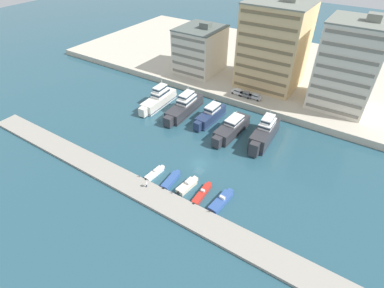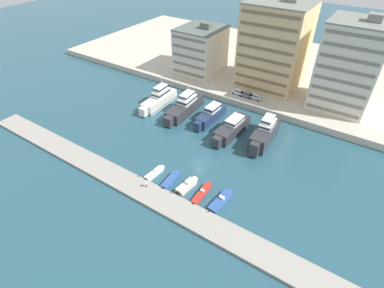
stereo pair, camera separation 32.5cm
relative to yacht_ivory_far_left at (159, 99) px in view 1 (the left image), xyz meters
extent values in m
plane|color=#285160|center=(26.75, -17.69, -2.31)|extent=(400.00, 400.00, 0.00)
cube|color=beige|center=(26.75, 48.19, -1.22)|extent=(180.00, 70.00, 2.18)
cube|color=#9E998E|center=(26.75, -32.93, -1.96)|extent=(120.00, 6.00, 0.69)
cube|color=silver|center=(0.00, 0.07, -0.72)|extent=(4.62, 14.60, 3.17)
cube|color=silver|center=(0.27, -8.09, -0.64)|extent=(2.35, 2.15, 2.70)
cube|color=#192347|center=(0.00, 0.07, -1.75)|extent=(4.66, 14.75, 0.24)
cube|color=white|center=(-0.04, 1.15, 1.76)|extent=(3.43, 6.18, 1.79)
cube|color=#233342|center=(-0.04, 1.15, 1.94)|extent=(3.47, 6.24, 0.65)
cube|color=white|center=(-0.04, 1.15, 3.41)|extent=(2.68, 4.82, 1.49)
cube|color=#233342|center=(-0.04, 1.15, 3.56)|extent=(2.71, 4.87, 0.54)
cylinder|color=silver|center=(-0.07, 2.07, 5.05)|extent=(0.16, 0.16, 1.80)
cube|color=silver|center=(-0.26, 7.75, -1.43)|extent=(3.55, 1.02, 0.20)
cube|color=#333338|center=(9.84, 0.66, -0.60)|extent=(5.09, 16.05, 3.41)
cube|color=#333338|center=(10.17, -8.29, -0.52)|extent=(2.56, 2.34, 2.90)
cube|color=black|center=(9.84, 0.66, -1.71)|extent=(5.14, 16.21, 0.24)
cube|color=white|center=(9.80, 1.85, 1.95)|extent=(3.76, 6.80, 1.70)
cube|color=#233342|center=(9.80, 1.85, 2.12)|extent=(3.81, 6.87, 0.61)
cube|color=white|center=(9.80, 1.85, 3.46)|extent=(2.93, 5.30, 1.30)
cube|color=#233342|center=(9.80, 1.85, 3.59)|extent=(2.97, 5.36, 0.47)
cylinder|color=silver|center=(9.76, 2.85, 5.01)|extent=(0.16, 0.16, 1.80)
cube|color=#333338|center=(9.53, 9.05, -1.37)|extent=(3.86, 1.04, 0.20)
cube|color=navy|center=(18.90, 1.27, -0.72)|extent=(4.11, 12.22, 3.17)
cube|color=navy|center=(18.62, -5.58, -0.64)|extent=(2.06, 1.89, 2.69)
cube|color=#334C7F|center=(18.90, 1.27, -1.75)|extent=(4.15, 12.34, 0.24)
cube|color=white|center=(18.93, 2.17, 1.72)|extent=(3.03, 5.18, 1.72)
cube|color=#233342|center=(18.93, 2.17, 1.89)|extent=(3.07, 5.24, 0.62)
cylinder|color=silver|center=(18.97, 2.93, 3.48)|extent=(0.16, 0.16, 1.80)
cube|color=navy|center=(19.16, 7.75, -1.44)|extent=(3.11, 1.02, 0.20)
cube|color=#333338|center=(27.49, -1.46, -0.61)|extent=(5.04, 13.87, 3.39)
cube|color=#333338|center=(27.04, -9.23, -0.52)|extent=(2.46, 2.26, 2.88)
cube|color=black|center=(27.49, -1.46, -1.71)|extent=(5.09, 14.01, 0.24)
cube|color=white|center=(27.55, -0.43, 1.78)|extent=(3.65, 5.91, 1.38)
cube|color=#233342|center=(27.55, -0.43, 1.92)|extent=(3.70, 5.97, 0.50)
cylinder|color=silver|center=(27.60, 0.42, 3.37)|extent=(0.16, 0.16, 1.80)
cube|color=#333338|center=(27.91, 5.81, -1.37)|extent=(3.67, 1.11, 0.20)
cube|color=#333338|center=(36.48, 0.50, -0.12)|extent=(4.93, 14.00, 4.38)
cube|color=#333338|center=(36.85, -7.36, -0.01)|extent=(2.45, 2.25, 3.73)
cube|color=#192347|center=(36.48, 0.50, -1.54)|extent=(4.98, 14.14, 0.24)
cube|color=white|center=(36.43, 1.53, 2.76)|extent=(3.61, 5.95, 1.37)
cube|color=#233342|center=(36.43, 1.53, 2.90)|extent=(3.66, 6.01, 0.49)
cube|color=white|center=(36.43, 1.53, 4.11)|extent=(2.82, 4.64, 1.32)
cube|color=#233342|center=(36.43, 1.53, 4.24)|extent=(2.85, 4.69, 0.48)
cylinder|color=silver|center=(36.39, 2.40, 5.67)|extent=(0.16, 0.16, 1.80)
cube|color=#333338|center=(36.13, 7.84, -1.10)|extent=(3.67, 1.07, 0.20)
cube|color=white|center=(19.85, -27.16, -1.83)|extent=(1.97, 5.37, 0.95)
cube|color=white|center=(20.09, -24.23, -1.83)|extent=(0.91, 0.77, 0.80)
cube|color=silver|center=(19.88, -26.77, -1.18)|extent=(0.90, 0.67, 0.35)
cube|color=#283847|center=(19.91, -26.49, -1.13)|extent=(0.78, 0.14, 0.21)
cube|color=black|center=(19.62, -29.96, -1.68)|extent=(0.38, 0.31, 0.60)
cube|color=#33569E|center=(24.62, -26.98, -1.77)|extent=(2.20, 5.94, 1.08)
cube|color=#33569E|center=(24.38, -23.72, -1.77)|extent=(1.03, 0.87, 0.92)
cube|color=black|center=(24.85, -30.06, -1.62)|extent=(0.38, 0.31, 0.60)
cube|color=beige|center=(28.76, -26.47, -1.76)|extent=(2.73, 5.51, 1.09)
cube|color=beige|center=(29.12, -23.42, -1.76)|extent=(1.27, 1.09, 0.93)
cube|color=silver|center=(28.80, -26.08, -0.93)|extent=(1.23, 0.73, 0.58)
cube|color=#283847|center=(28.84, -25.80, -0.84)|extent=(1.06, 0.20, 0.35)
cube|color=black|center=(28.43, -29.28, -1.61)|extent=(0.39, 0.32, 0.60)
cube|color=red|center=(32.88, -26.57, -1.86)|extent=(1.83, 6.76, 0.88)
cube|color=red|center=(32.72, -22.91, -1.86)|extent=(0.87, 0.73, 0.75)
cube|color=silver|center=(32.86, -26.06, -1.18)|extent=(0.87, 0.64, 0.49)
cube|color=#283847|center=(32.85, -25.78, -1.11)|extent=(0.77, 0.11, 0.29)
cube|color=black|center=(33.04, -30.09, -1.71)|extent=(0.37, 0.30, 0.60)
cube|color=#33569E|center=(37.54, -26.21, -1.79)|extent=(2.73, 6.94, 1.03)
cube|color=#33569E|center=(37.87, -22.39, -1.79)|extent=(1.27, 1.07, 0.87)
cube|color=silver|center=(37.59, -25.70, -0.98)|extent=(1.24, 0.70, 0.60)
cube|color=#283847|center=(37.61, -25.42, -0.89)|extent=(1.09, 0.17, 0.36)
cube|color=black|center=(37.24, -29.77, -1.64)|extent=(0.38, 0.31, 0.60)
cube|color=white|center=(19.87, 17.26, 0.59)|extent=(4.25, 2.12, 0.80)
cube|color=white|center=(20.02, 17.25, 1.33)|extent=(2.25, 1.77, 0.68)
cube|color=#1E2833|center=(20.02, 17.25, 1.33)|extent=(2.21, 1.78, 0.37)
cylinder|color=black|center=(18.44, 16.56, 0.19)|extent=(0.66, 0.29, 0.64)
cylinder|color=black|center=(18.61, 18.25, 0.19)|extent=(0.66, 0.29, 0.64)
cylinder|color=black|center=(21.12, 16.28, 0.19)|extent=(0.66, 0.29, 0.64)
cylinder|color=black|center=(21.30, 17.97, 0.19)|extent=(0.66, 0.29, 0.64)
cube|color=slate|center=(23.00, 17.09, 0.59)|extent=(4.18, 1.90, 0.80)
cube|color=slate|center=(23.15, 17.09, 1.33)|extent=(2.17, 1.66, 0.68)
cube|color=#1E2833|center=(23.15, 17.09, 1.33)|extent=(2.13, 1.67, 0.37)
cylinder|color=black|center=(21.61, 16.31, 0.19)|extent=(0.65, 0.25, 0.64)
cylinder|color=black|center=(21.69, 18.01, 0.19)|extent=(0.65, 0.25, 0.64)
cylinder|color=black|center=(24.31, 16.18, 0.19)|extent=(0.65, 0.25, 0.64)
cylinder|color=black|center=(24.39, 17.88, 0.19)|extent=(0.65, 0.25, 0.64)
cube|color=#B7BCC1|center=(26.24, 17.34, 0.59)|extent=(4.19, 1.93, 0.80)
cube|color=#B7BCC1|center=(26.39, 17.33, 1.33)|extent=(2.19, 1.68, 0.68)
cube|color=#1E2833|center=(26.39, 17.33, 1.33)|extent=(2.15, 1.69, 0.37)
cylinder|color=black|center=(24.85, 16.57, 0.19)|extent=(0.65, 0.26, 0.64)
cylinder|color=black|center=(24.95, 18.26, 0.19)|extent=(0.65, 0.26, 0.64)
cylinder|color=black|center=(27.54, 16.41, 0.19)|extent=(0.65, 0.26, 0.64)
cylinder|color=black|center=(27.64, 18.11, 0.19)|extent=(0.65, 0.26, 0.64)
cube|color=silver|center=(-1.28, 27.41, 7.69)|extent=(14.72, 16.49, 15.63)
cube|color=gray|center=(-1.28, 19.06, 1.43)|extent=(13.54, 0.24, 0.90)
cube|color=gray|center=(-1.28, 19.06, 4.56)|extent=(13.54, 0.24, 0.90)
cube|color=gray|center=(-1.28, 19.06, 7.69)|extent=(13.54, 0.24, 0.90)
cube|color=gray|center=(-1.28, 19.06, 10.81)|extent=(13.54, 0.24, 0.90)
cube|color=gray|center=(-1.28, 19.06, 13.94)|extent=(13.54, 0.24, 0.90)
cube|color=#56605B|center=(-1.28, 27.41, 15.70)|extent=(15.01, 16.82, 0.40)
cube|color=#56605B|center=(0.93, 27.41, 16.90)|extent=(3.60, 3.20, 2.00)
cube|color=#E0BC84|center=(25.41, 30.53, 13.32)|extent=(19.35, 17.95, 26.89)
cube|color=#7B6748|center=(25.41, 21.45, 1.55)|extent=(17.80, 0.24, 0.90)
cube|color=#7B6748|center=(25.41, 21.45, 4.91)|extent=(17.80, 0.24, 0.90)
cube|color=#7B6748|center=(25.41, 21.45, 8.28)|extent=(17.80, 0.24, 0.90)
cube|color=#7B6748|center=(25.41, 21.45, 11.64)|extent=(17.80, 0.24, 0.90)
cube|color=#7B6748|center=(25.41, 21.45, 15.00)|extent=(17.80, 0.24, 0.90)
cube|color=#7B6748|center=(25.41, 21.45, 18.36)|extent=(17.80, 0.24, 0.90)
cube|color=#7B6748|center=(25.41, 21.45, 21.72)|extent=(17.80, 0.24, 0.90)
cube|color=#7B6748|center=(25.41, 21.45, 25.08)|extent=(17.80, 0.24, 0.90)
cube|color=gray|center=(25.41, 30.53, 26.96)|extent=(19.74, 18.31, 0.40)
cube|color=silver|center=(49.11, 27.91, 12.53)|extent=(16.25, 15.00, 25.31)
cube|color=gray|center=(49.11, 20.31, 1.45)|extent=(14.95, 0.24, 0.90)
cube|color=gray|center=(49.11, 20.31, 4.62)|extent=(14.95, 0.24, 0.90)
cube|color=gray|center=(49.11, 20.31, 7.78)|extent=(14.95, 0.24, 0.90)
cube|color=gray|center=(49.11, 20.31, 10.95)|extent=(14.95, 0.24, 0.90)
cube|color=gray|center=(49.11, 20.31, 14.11)|extent=(14.95, 0.24, 0.90)
cube|color=gray|center=(49.11, 20.31, 17.27)|extent=(14.95, 0.24, 0.90)
cube|color=gray|center=(49.11, 20.31, 20.44)|extent=(14.95, 0.24, 0.90)
cube|color=gray|center=(49.11, 20.31, 23.60)|extent=(14.95, 0.24, 0.90)
cube|color=gray|center=(49.11, 27.91, 25.38)|extent=(16.57, 15.30, 0.40)
cube|color=gray|center=(51.55, 27.91, 26.58)|extent=(3.60, 3.20, 2.00)
cylinder|color=#282D3D|center=(21.35, -31.80, -1.20)|extent=(0.13, 0.13, 0.82)
cylinder|color=#282D3D|center=(21.35, -31.63, -1.20)|extent=(0.13, 0.13, 0.82)
cube|color=silver|center=(21.35, -31.71, -0.48)|extent=(0.23, 0.46, 0.63)
cylinder|color=silver|center=(21.36, -31.99, -0.53)|extent=(0.10, 0.10, 0.63)
cylinder|color=silver|center=(21.35, -31.44, -0.53)|extent=(0.10, 0.10, 0.63)
sphere|color=beige|center=(21.35, -31.71, -0.05)|extent=(0.23, 0.23, 0.23)
cylinder|color=#2D2D33|center=(17.77, -30.17, -1.39)|extent=(0.18, 0.18, 0.45)
sphere|color=#2D2D33|center=(17.77, -30.17, -1.10)|extent=(0.20, 0.20, 0.20)
cylinder|color=#2D2D33|center=(27.36, -30.17, -1.39)|extent=(0.18, 0.18, 0.45)
sphere|color=#2D2D33|center=(27.36, -30.17, -1.10)|extent=(0.20, 0.20, 0.20)
cylinder|color=#2D2D33|center=(36.96, -30.17, -1.39)|extent=(0.18, 0.18, 0.45)
sphere|color=#2D2D33|center=(36.96, -30.17, -1.10)|extent=(0.20, 0.20, 0.20)
camera|label=1|loc=(56.35, -66.46, 47.43)|focal=28.00mm
camera|label=2|loc=(56.62, -66.28, 47.43)|focal=28.00mm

